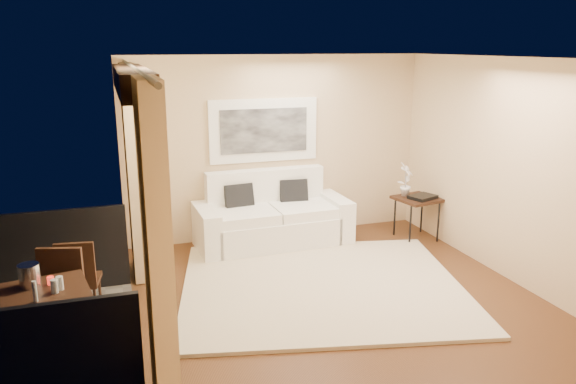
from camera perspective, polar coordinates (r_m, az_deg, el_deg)
name	(u,v)px	position (r m, az deg, el deg)	size (l,w,h in m)	color
floor	(340,301)	(6.54, 5.34, -10.99)	(5.00, 5.00, 0.00)	#522F18
room_shell	(132,80)	(5.41, -15.60, 10.88)	(5.00, 6.40, 5.00)	white
balcony	(22,332)	(6.08, -25.40, -12.69)	(1.81, 2.60, 1.17)	#605B56
curtains	(143,205)	(5.61, -14.56, -1.25)	(0.16, 4.80, 2.64)	#D4B282
artwork	(264,130)	(8.24, -2.48, 6.27)	(1.62, 0.07, 0.92)	white
rug	(322,286)	(6.86, 3.47, -9.48)	(3.31, 2.88, 0.04)	beige
sofa	(271,219)	(8.18, -1.71, -2.76)	(2.22, 1.01, 1.06)	white
side_table	(417,201)	(8.56, 13.00, -0.92)	(0.69, 0.69, 0.64)	black
tray	(423,197)	(8.49, 13.53, -0.50)	(0.38, 0.28, 0.05)	black
orchid	(406,179)	(8.52, 11.87, 1.27)	(0.27, 0.18, 0.51)	white
bistro_table	(46,299)	(5.28, -23.39, -9.98)	(0.80, 0.80, 0.82)	black
balcony_chair_far	(78,275)	(6.27, -20.55, -7.91)	(0.44, 0.44, 0.90)	black
balcony_chair_near	(59,292)	(5.80, -22.21, -9.40)	(0.52, 0.53, 0.98)	black
ice_bucket	(29,275)	(5.36, -24.79, -7.69)	(0.18, 0.18, 0.20)	white
candle	(51,281)	(5.34, -22.97, -8.29)	(0.06, 0.06, 0.07)	red
vase	(35,291)	(5.03, -24.32, -9.19)	(0.04, 0.04, 0.18)	white
glass_a	(54,286)	(5.15, -22.65, -8.84)	(0.06, 0.06, 0.12)	silver
glass_b	(60,283)	(5.19, -22.18, -8.57)	(0.06, 0.06, 0.12)	silver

